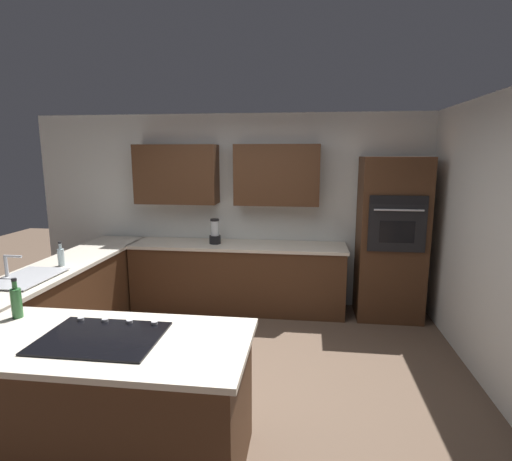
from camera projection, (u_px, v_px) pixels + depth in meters
ground_plane at (218, 377)px, 3.82m from camera, size 14.00×14.00×0.00m
wall_back at (243, 201)px, 5.55m from camera, size 6.00×0.44×2.60m
wall_left at (495, 242)px, 3.57m from camera, size 0.10×4.00×2.60m
lower_cabinets_back at (238, 278)px, 5.43m from camera, size 2.80×0.60×0.86m
countertop_back at (238, 245)px, 5.35m from camera, size 2.84×0.64×0.04m
lower_cabinets_side at (68, 304)px, 4.50m from camera, size 0.60×2.90×0.86m
countertop_side at (64, 265)px, 4.42m from camera, size 0.64×2.94×0.04m
island_base at (106, 405)px, 2.68m from camera, size 1.84×0.82×0.86m
island_top at (101, 342)px, 2.60m from camera, size 1.92×0.90×0.04m
wall_oven at (391, 239)px, 5.08m from camera, size 0.80×0.66×2.04m
sink_unit at (26, 277)px, 3.83m from camera, size 0.46×0.70×0.23m
cooktop at (101, 337)px, 2.60m from camera, size 0.76×0.56×0.03m
blender at (215, 233)px, 5.34m from camera, size 0.15×0.15×0.33m
dish_soap_bottle at (61, 256)px, 4.28m from camera, size 0.07×0.07×0.26m
oil_bottle at (16, 302)px, 2.92m from camera, size 0.07×0.07×0.29m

